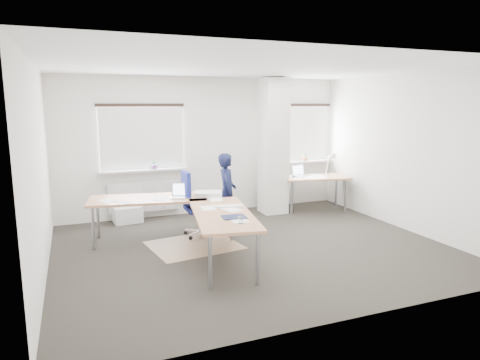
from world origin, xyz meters
name	(u,v)px	position (x,y,z in m)	size (l,w,h in m)	color
ground	(252,248)	(0.00, 0.00, 0.00)	(6.00, 6.00, 0.00)	black
room_shell	(252,136)	(0.18, 0.45, 1.75)	(6.04, 5.04, 2.82)	silver
floor_mat	(194,245)	(-0.84, 0.45, 0.00)	(1.36, 1.15, 0.01)	#947251
white_crate	(128,214)	(-1.66, 2.25, 0.16)	(0.52, 0.36, 0.31)	white
desk_main	(187,207)	(-0.97, 0.29, 0.69)	(2.40, 2.98, 0.96)	#9E6744
desk_side	(315,178)	(2.24, 1.81, 0.69)	(1.50, 0.93, 1.22)	#9E6744
task_chair	(198,218)	(-0.63, 0.90, 0.32)	(0.62, 0.61, 1.15)	navy
person	(227,192)	(-0.04, 1.08, 0.70)	(0.51, 0.34, 1.40)	black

